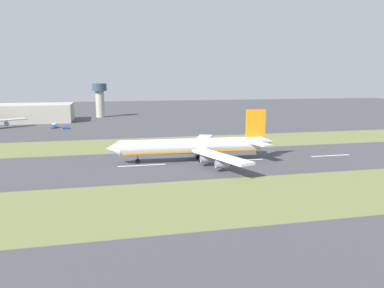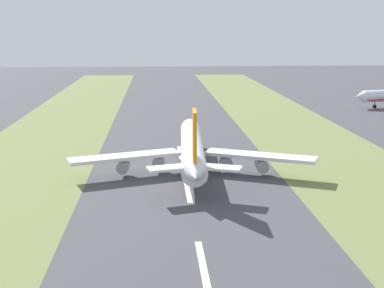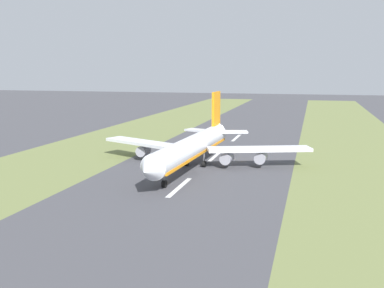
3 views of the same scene
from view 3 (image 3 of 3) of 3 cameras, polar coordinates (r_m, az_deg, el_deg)
The scene contains 7 objects.
ground_plane at distance 125.22m, azimuth 1.10°, elevation -3.17°, with size 800.00×800.00×0.00m, color #424247.
grass_median_west at distance 122.65m, azimuth 22.00°, elevation -4.14°, with size 40.00×600.00×0.01m, color olive.
grass_median_east at distance 142.71m, azimuth -16.73°, elevation -2.01°, with size 40.00×600.00×0.01m, color olive.
centreline_dash_near at distance 182.57m, azimuth 5.63°, elevation 0.78°, with size 1.20×18.00×0.01m, color silver.
centreline_dash_mid at distance 143.83m, azimuth 2.98°, elevation -1.53°, with size 1.20×18.00×0.01m, color silver.
centreline_dash_far at distance 106.02m, azimuth -1.60°, elevation -5.50°, with size 1.20×18.00×0.01m, color silver.
airplane_main_jet at distance 125.95m, azimuth 0.26°, elevation -0.30°, with size 64.07×67.18×20.20m.
Camera 3 is at (-29.57, 118.57, 27.33)m, focal length 42.00 mm.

